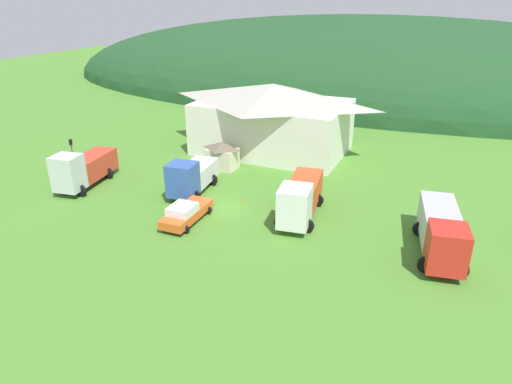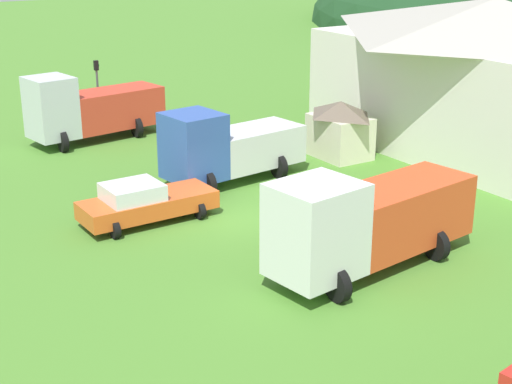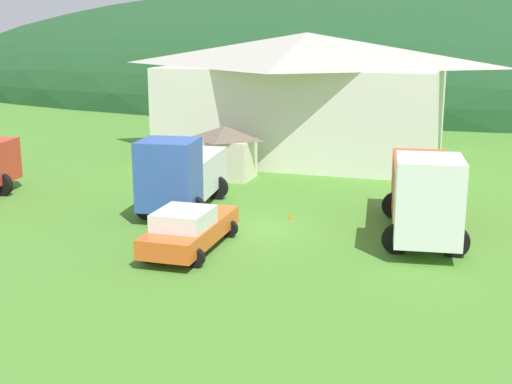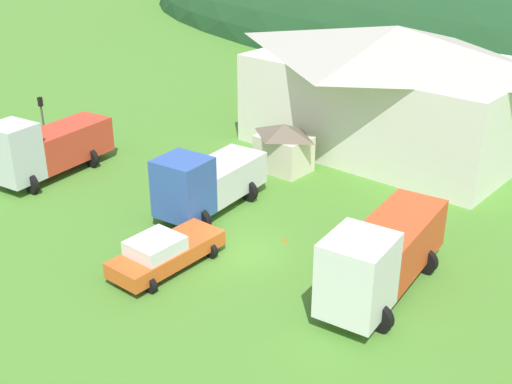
# 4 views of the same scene
# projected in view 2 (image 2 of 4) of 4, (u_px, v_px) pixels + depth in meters

# --- Properties ---
(ground_plane) EXTENTS (200.00, 200.00, 0.00)m
(ground_plane) POSITION_uv_depth(u_px,v_px,m) (239.00, 218.00, 30.07)
(ground_plane) COLOR #4C842D
(depot_building) EXTENTS (17.48, 11.72, 7.65)m
(depot_building) POSITION_uv_depth(u_px,v_px,m) (490.00, 72.00, 38.59)
(depot_building) COLOR white
(depot_building) RESTS_ON ground
(play_shed_cream) EXTENTS (3.14, 2.40, 2.85)m
(play_shed_cream) POSITION_uv_depth(u_px,v_px,m) (340.00, 129.00, 37.65)
(play_shed_cream) COLOR beige
(play_shed_cream) RESTS_ON ground
(tow_truck_silver) EXTENTS (3.79, 7.63, 3.74)m
(tow_truck_silver) POSITION_uv_depth(u_px,v_px,m) (89.00, 108.00, 40.43)
(tow_truck_silver) COLOR silver
(tow_truck_silver) RESTS_ON ground
(box_truck_blue) EXTENTS (3.62, 6.91, 3.45)m
(box_truck_blue) POSITION_uv_depth(u_px,v_px,m) (225.00, 146.00, 33.75)
(box_truck_blue) COLOR #3356AD
(box_truck_blue) RESTS_ON ground
(heavy_rig_white) EXTENTS (3.73, 8.31, 3.57)m
(heavy_rig_white) POSITION_uv_depth(u_px,v_px,m) (365.00, 220.00, 24.90)
(heavy_rig_white) COLOR white
(heavy_rig_white) RESTS_ON ground
(service_pickup_orange) EXTENTS (2.51, 5.36, 1.66)m
(service_pickup_orange) POSITION_uv_depth(u_px,v_px,m) (145.00, 202.00, 29.41)
(service_pickup_orange) COLOR #E25C22
(service_pickup_orange) RESTS_ON ground
(traffic_light_west) EXTENTS (0.20, 0.32, 3.84)m
(traffic_light_west) POSITION_uv_depth(u_px,v_px,m) (98.00, 86.00, 43.15)
(traffic_light_west) COLOR #4C4C51
(traffic_light_west) RESTS_ON ground
(traffic_cone_near_pickup) EXTENTS (0.36, 0.36, 0.59)m
(traffic_cone_near_pickup) POSITION_uv_depth(u_px,v_px,m) (290.00, 216.00, 30.31)
(traffic_cone_near_pickup) COLOR orange
(traffic_cone_near_pickup) RESTS_ON ground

